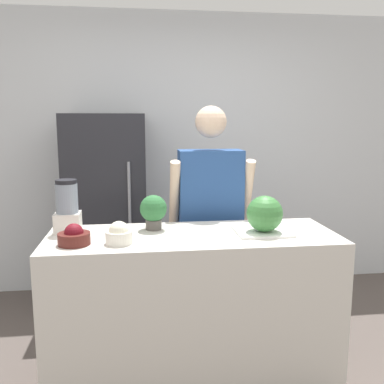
# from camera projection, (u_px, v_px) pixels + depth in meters

# --- Properties ---
(wall_back) EXTENTS (8.00, 0.06, 2.60)m
(wall_back) POSITION_uv_depth(u_px,v_px,m) (170.00, 153.00, 4.10)
(wall_back) COLOR silver
(wall_back) RESTS_ON ground_plane
(counter_island) EXTENTS (1.72, 0.64, 0.95)m
(counter_island) POSITION_uv_depth(u_px,v_px,m) (193.00, 309.00, 2.62)
(counter_island) COLOR beige
(counter_island) RESTS_ON ground_plane
(refrigerator) EXTENTS (0.67, 0.67, 1.67)m
(refrigerator) POSITION_uv_depth(u_px,v_px,m) (107.00, 211.00, 3.74)
(refrigerator) COLOR #232328
(refrigerator) RESTS_ON ground_plane
(person) EXTENTS (0.59, 0.27, 1.72)m
(person) POSITION_uv_depth(u_px,v_px,m) (210.00, 223.00, 3.11)
(person) COLOR #333338
(person) RESTS_ON ground_plane
(cutting_board) EXTENTS (0.32, 0.28, 0.01)m
(cutting_board) POSITION_uv_depth(u_px,v_px,m) (262.00, 232.00, 2.58)
(cutting_board) COLOR white
(cutting_board) RESTS_ON counter_island
(watermelon) EXTENTS (0.22, 0.22, 0.22)m
(watermelon) POSITION_uv_depth(u_px,v_px,m) (265.00, 214.00, 2.54)
(watermelon) COLOR #3D7F3D
(watermelon) RESTS_ON cutting_board
(bowl_cherries) EXTENTS (0.18, 0.18, 0.12)m
(bowl_cherries) POSITION_uv_depth(u_px,v_px,m) (74.00, 237.00, 2.33)
(bowl_cherries) COLOR #511E19
(bowl_cherries) RESTS_ON counter_island
(bowl_cream) EXTENTS (0.15, 0.15, 0.13)m
(bowl_cream) POSITION_uv_depth(u_px,v_px,m) (119.00, 234.00, 2.35)
(bowl_cream) COLOR white
(bowl_cream) RESTS_ON counter_island
(blender) EXTENTS (0.15, 0.15, 0.32)m
(blender) POSITION_uv_depth(u_px,v_px,m) (67.00, 208.00, 2.57)
(blender) COLOR silver
(blender) RESTS_ON counter_island
(potted_plant) EXTENTS (0.17, 0.17, 0.22)m
(potted_plant) POSITION_uv_depth(u_px,v_px,m) (153.00, 210.00, 2.63)
(potted_plant) COLOR #514C47
(potted_plant) RESTS_ON counter_island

